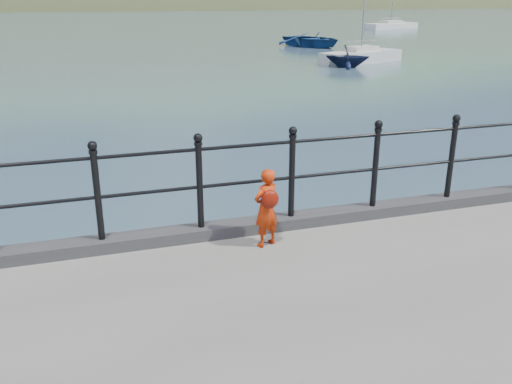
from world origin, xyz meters
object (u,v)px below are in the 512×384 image
object	(u,v)px
launch_navy	(348,56)
sailboat_far	(391,26)
child	(266,207)
launch_blue	(312,40)
sailboat_near	(361,57)
railing	(247,171)

from	to	relation	value
launch_navy	sailboat_far	size ratio (longest dim) A/B	0.22
child	launch_blue	xyz separation A→B (m)	(16.04, 36.10, -0.92)
child	sailboat_near	world-z (taller)	sailboat_near
launch_blue	sailboat_far	world-z (taller)	sailboat_far
railing	launch_blue	world-z (taller)	railing
railing	sailboat_near	size ratio (longest dim) A/B	2.27
sailboat_near	railing	bearing A→B (deg)	-140.23
railing	launch_navy	world-z (taller)	railing
sailboat_near	sailboat_far	xyz separation A→B (m)	(21.18, 32.09, 0.00)
railing	launch_blue	size ratio (longest dim) A/B	3.26
railing	launch_navy	distance (m)	25.91
child	launch_blue	size ratio (longest dim) A/B	0.18
sailboat_far	railing	bearing A→B (deg)	-141.42
child	sailboat_near	distance (m)	28.87
railing	launch_navy	bearing A→B (deg)	60.52
launch_navy	sailboat_near	size ratio (longest dim) A/B	0.30
child	sailboat_near	xyz separation A→B (m)	(14.53, 24.92, -1.16)
launch_blue	launch_navy	distance (m)	13.55
sailboat_far	sailboat_near	bearing A→B (deg)	-142.50
launch_navy	sailboat_near	xyz separation A→B (m)	(1.90, 1.93, -0.30)
railing	sailboat_far	size ratio (longest dim) A/B	1.62
sailboat_near	sailboat_far	distance (m)	38.45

